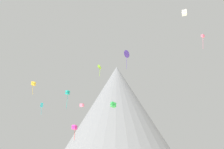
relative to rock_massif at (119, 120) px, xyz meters
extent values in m
cone|color=slate|center=(-1.00, 1.03, 2.18)|extent=(73.93, 73.93, 59.12)
cone|color=slate|center=(0.12, -6.29, -14.07)|extent=(26.05, 26.05, 26.62)
cone|color=slate|center=(4.35, -3.35, -6.95)|extent=(53.95, 53.95, 40.86)
cube|color=green|center=(-7.43, -67.73, -8.78)|extent=(1.68, 1.62, 0.82)
cube|color=green|center=(-7.43, -67.73, -8.15)|extent=(1.68, 1.62, 0.82)
cube|color=#33BCDB|center=(-28.27, -59.90, -6.89)|extent=(0.78, 0.71, 1.36)
cylinder|color=#33BCDB|center=(-28.23, -59.90, -8.65)|extent=(0.28, 0.21, 2.17)
cube|color=pink|center=(-15.83, -67.75, -8.94)|extent=(1.27, 1.28, 0.52)
cube|color=pink|center=(-15.83, -67.75, -8.52)|extent=(1.27, 1.28, 0.52)
cone|color=#8CD133|center=(-11.29, -76.16, -0.91)|extent=(1.29, 1.30, 1.28)
cylinder|color=#8CD133|center=(-11.28, -76.16, -2.51)|extent=(0.20, 0.22, 1.96)
cube|color=#E5668C|center=(17.20, -74.13, 9.71)|extent=(0.96, 0.97, 0.36)
cube|color=#E5668C|center=(17.20, -74.13, 10.07)|extent=(0.96, 0.97, 0.36)
cylinder|color=#E5668C|center=(16.95, -74.13, 7.73)|extent=(0.48, 0.22, 3.62)
cube|color=teal|center=(-20.28, -64.55, -4.61)|extent=(1.35, 1.35, 0.48)
cube|color=teal|center=(-20.28, -64.55, -3.98)|extent=(1.35, 1.35, 0.48)
cylinder|color=teal|center=(-20.28, -64.55, -6.98)|extent=(0.18, 0.71, 4.28)
cone|color=#5138B2|center=(-2.46, -60.74, 10.30)|extent=(2.29, 1.99, 2.59)
cylinder|color=#5138B2|center=(-2.68, -60.74, 7.00)|extent=(0.10, 0.47, 4.02)
cube|color=#D1339E|center=(-17.13, -71.80, -15.49)|extent=(1.37, 1.39, 0.57)
cube|color=#D1339E|center=(-17.13, -71.80, -14.98)|extent=(1.37, 1.39, 0.57)
cylinder|color=red|center=(-17.00, -71.80, -17.03)|extent=(0.13, 0.42, 2.63)
cube|color=white|center=(10.91, -78.49, 13.89)|extent=(1.50, 1.46, 0.67)
cube|color=white|center=(10.91, -78.49, 14.57)|extent=(1.50, 1.46, 0.67)
cube|color=gold|center=(-31.98, -57.85, 0.16)|extent=(1.29, 1.24, 0.66)
cube|color=gold|center=(-31.98, -57.85, 0.78)|extent=(1.29, 1.24, 0.66)
cylinder|color=gold|center=(-32.03, -57.85, -1.65)|extent=(0.44, 0.39, 3.11)
camera|label=1|loc=(-11.54, -132.75, -24.74)|focal=39.61mm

